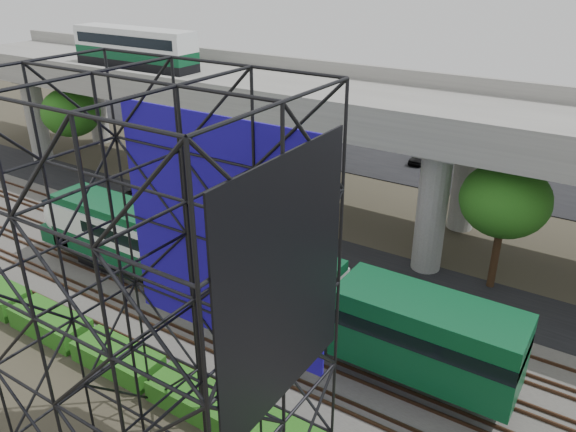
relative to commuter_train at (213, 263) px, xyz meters
The scene contains 13 objects.
ground 3.91m from the commuter_train, 130.96° to the right, with size 140.00×140.00×0.00m, color #474233.
ballast_bed 3.28m from the commuter_train, behind, with size 90.00×12.00×0.20m, color slate.
service_road 9.13m from the commuter_train, 101.54° to the left, with size 90.00×5.00×0.08m, color black.
parking_lot 32.17m from the commuter_train, 93.10° to the left, with size 90.00×18.00×0.08m, color black.
harbor_water 54.10m from the commuter_train, 91.84° to the left, with size 140.00×40.00×0.03m, color slate.
rail_tracks 3.13m from the commuter_train, behind, with size 90.00×9.52×0.16m.
commuter_train is the anchor object (origin of this frame).
overpass 15.28m from the commuter_train, 102.20° to the left, with size 80.00×12.00×12.40m.
scaffold_tower 12.81m from the commuter_train, 56.62° to the right, with size 9.36×6.36×15.00m.
hedge_strip 6.75m from the commuter_train, 96.60° to the right, with size 34.60×1.80×1.20m.
trees 15.78m from the commuter_train, 114.32° to the left, with size 40.94×16.94×7.69m.
suv 15.21m from the commuter_train, 148.60° to the left, with size 2.19×4.74×1.32m, color black.
parked_cars 31.51m from the commuter_train, 93.29° to the left, with size 37.68×9.58×1.30m.
Camera 1 is at (19.23, -17.80, 17.80)m, focal length 35.00 mm.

